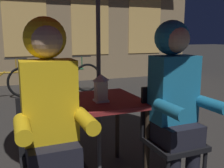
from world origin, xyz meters
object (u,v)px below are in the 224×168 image
at_px(chair_right, 169,133).
at_px(chair_left, 51,153).
at_px(bicycle_third, 65,79).
at_px(person_left_hooded, 50,105).
at_px(person_right_hooded, 175,92).
at_px(cafe_table, 99,110).
at_px(lantern, 101,87).

bearing_deg(chair_right, chair_left, 180.00).
bearing_deg(bicycle_third, person_left_hooded, -103.30).
height_order(chair_left, chair_right, same).
bearing_deg(person_left_hooded, person_right_hooded, 0.00).
distance_m(person_right_hooded, bicycle_third, 4.00).
xyz_separation_m(cafe_table, bicycle_third, (0.46, 3.55, -0.29)).
bearing_deg(chair_right, bicycle_third, 90.31).
distance_m(cafe_table, chair_right, 0.62).
height_order(person_left_hooded, bicycle_third, person_left_hooded).
distance_m(chair_right, bicycle_third, 3.92).
relative_size(chair_left, person_right_hooded, 0.62).
bearing_deg(lantern, bicycle_third, 82.63).
height_order(chair_right, bicycle_third, chair_right).
xyz_separation_m(chair_left, person_right_hooded, (0.96, -0.06, 0.36)).
xyz_separation_m(lantern, chair_left, (-0.47, -0.29, -0.37)).
bearing_deg(chair_left, bicycle_third, 76.52).
bearing_deg(person_right_hooded, chair_right, 90.00).
xyz_separation_m(person_right_hooded, bicycle_third, (-0.02, 3.97, -0.50)).
relative_size(cafe_table, lantern, 3.20).
height_order(chair_left, person_left_hooded, person_left_hooded).
xyz_separation_m(cafe_table, lantern, (-0.01, -0.08, 0.22)).
xyz_separation_m(chair_right, person_right_hooded, (0.00, -0.06, 0.36)).
xyz_separation_m(lantern, bicycle_third, (0.47, 3.63, -0.51)).
bearing_deg(bicycle_third, cafe_table, -97.37).
bearing_deg(lantern, cafe_table, 82.66).
height_order(lantern, chair_right, lantern).
distance_m(lantern, person_right_hooded, 0.60).
bearing_deg(bicycle_third, chair_right, -89.69).
relative_size(chair_left, chair_right, 1.00).
bearing_deg(cafe_table, lantern, -97.34).
xyz_separation_m(chair_left, bicycle_third, (0.94, 3.91, -0.14)).
relative_size(person_left_hooded, bicycle_third, 0.83).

